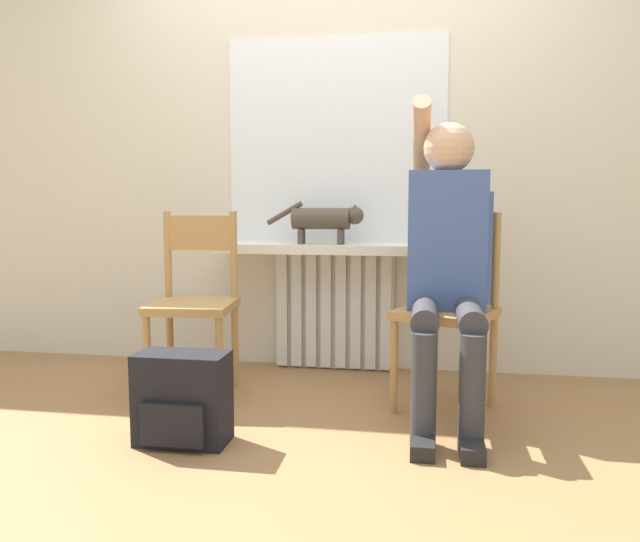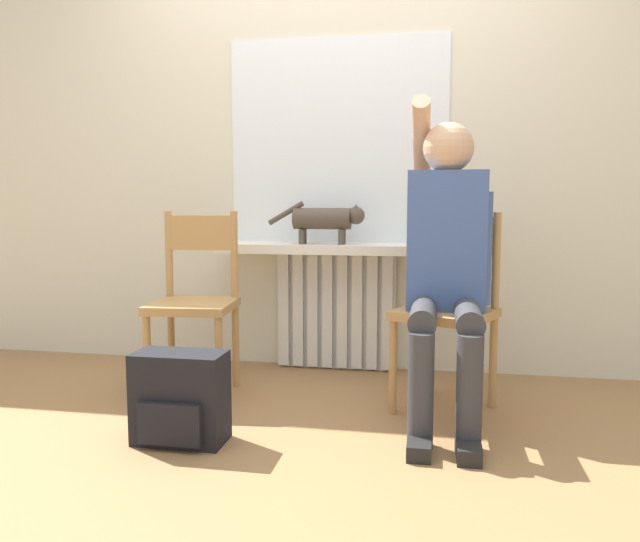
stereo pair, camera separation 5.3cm
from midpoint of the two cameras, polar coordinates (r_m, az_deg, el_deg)
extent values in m
plane|color=olive|center=(2.52, -3.31, -15.59)|extent=(12.00, 12.00, 0.00)
cube|color=beige|center=(3.57, 1.10, 12.94)|extent=(7.00, 0.06, 2.70)
cube|color=silver|center=(3.53, 0.91, -3.58)|extent=(0.67, 0.05, 0.66)
cube|color=silver|center=(3.54, -3.90, -3.55)|extent=(0.06, 0.03, 0.64)
cube|color=silver|center=(3.53, -2.57, -3.60)|extent=(0.06, 0.03, 0.64)
cube|color=silver|center=(3.51, -1.23, -3.64)|extent=(0.06, 0.03, 0.64)
cube|color=silver|center=(3.49, 0.12, -3.68)|extent=(0.06, 0.03, 0.64)
cube|color=silver|center=(3.48, 1.48, -3.72)|extent=(0.06, 0.03, 0.64)
cube|color=silver|center=(3.47, 2.85, -3.76)|extent=(0.06, 0.03, 0.64)
cube|color=silver|center=(3.46, 4.23, -3.79)|extent=(0.06, 0.03, 0.64)
cube|color=silver|center=(3.46, 5.61, -3.83)|extent=(0.06, 0.03, 0.64)
cube|color=white|center=(3.38, 0.64, 2.08)|extent=(1.26, 0.29, 0.05)
cube|color=white|center=(3.53, 1.01, 11.79)|extent=(1.21, 0.01, 1.12)
cube|color=#B2844C|center=(3.06, -12.07, -3.17)|extent=(0.42, 0.42, 0.04)
cylinder|color=#B2844C|center=(3.00, -16.00, -7.97)|extent=(0.04, 0.04, 0.42)
cylinder|color=#B2844C|center=(2.90, -9.68, -8.29)|extent=(0.04, 0.04, 0.42)
cylinder|color=#B2844C|center=(3.31, -13.98, -6.57)|extent=(0.04, 0.04, 0.42)
cylinder|color=#B2844C|center=(3.22, -8.23, -6.80)|extent=(0.04, 0.04, 0.42)
cylinder|color=#B2844C|center=(3.24, -14.19, 1.50)|extent=(0.04, 0.04, 0.43)
cylinder|color=#B2844C|center=(3.15, -8.37, 1.50)|extent=(0.04, 0.04, 0.43)
cube|color=#B2844C|center=(3.18, -11.36, 3.44)|extent=(0.35, 0.06, 0.17)
cube|color=#B2844C|center=(2.84, 10.87, -3.85)|extent=(0.51, 0.51, 0.04)
cylinder|color=#B2844C|center=(2.81, 6.23, -8.71)|extent=(0.04, 0.04, 0.42)
cylinder|color=#B2844C|center=(2.68, 12.73, -9.58)|extent=(0.04, 0.04, 0.42)
cylinder|color=#B2844C|center=(3.11, 9.10, -7.30)|extent=(0.04, 0.04, 0.42)
cylinder|color=#B2844C|center=(2.99, 15.05, -7.99)|extent=(0.04, 0.04, 0.42)
cylinder|color=#B2844C|center=(3.03, 9.25, 1.30)|extent=(0.04, 0.04, 0.43)
cylinder|color=#B2844C|center=(2.91, 15.31, 0.95)|extent=(0.04, 0.04, 0.43)
cube|color=#B2844C|center=(2.96, 12.27, 3.21)|extent=(0.33, 0.16, 0.17)
cylinder|color=#333338|center=(2.62, 9.01, -3.87)|extent=(0.11, 0.48, 0.11)
cylinder|color=#333338|center=(2.62, 12.95, -3.94)|extent=(0.11, 0.48, 0.11)
cylinder|color=#333338|center=(2.45, 8.83, -10.73)|extent=(0.10, 0.10, 0.45)
cylinder|color=#333338|center=(2.45, 13.12, -10.79)|extent=(0.10, 0.10, 0.45)
cube|color=black|center=(2.45, 8.73, -15.48)|extent=(0.09, 0.20, 0.06)
cube|color=black|center=(2.46, 13.09, -15.53)|extent=(0.09, 0.20, 0.06)
cube|color=#3D5693|center=(2.82, 11.00, 2.75)|extent=(0.34, 0.20, 0.61)
sphere|color=tan|center=(2.83, 11.18, 10.98)|extent=(0.22, 0.22, 0.22)
cylinder|color=tan|center=(2.97, 8.78, 11.42)|extent=(0.08, 0.50, 0.38)
cylinder|color=#3D5693|center=(2.79, 14.14, 2.01)|extent=(0.08, 0.08, 0.49)
cylinder|color=#4C4238|center=(3.34, -0.36, 4.81)|extent=(0.31, 0.11, 0.11)
sphere|color=#4C4238|center=(3.32, 2.75, 5.09)|extent=(0.09, 0.09, 0.09)
cone|color=#4C4238|center=(3.29, 2.70, 5.82)|extent=(0.03, 0.03, 0.03)
cone|color=#4C4238|center=(3.34, 2.80, 5.83)|extent=(0.03, 0.03, 0.03)
cylinder|color=#4C4238|center=(3.30, 1.39, 3.11)|extent=(0.03, 0.03, 0.08)
cylinder|color=#4C4238|center=(3.36, 1.54, 3.16)|extent=(0.03, 0.03, 0.08)
cylinder|color=#4C4238|center=(3.34, -2.26, 3.14)|extent=(0.03, 0.03, 0.08)
cylinder|color=#4C4238|center=(3.40, -2.06, 3.19)|extent=(0.03, 0.03, 0.08)
cylinder|color=#4C4238|center=(3.38, -3.69, 5.30)|extent=(0.20, 0.03, 0.13)
cube|color=black|center=(2.54, -13.03, -11.25)|extent=(0.36, 0.18, 0.36)
cube|color=black|center=(2.47, -13.97, -13.53)|extent=(0.25, 0.03, 0.16)
camera|label=1|loc=(0.03, -90.50, -0.06)|focal=35.00mm
camera|label=2|loc=(0.03, 89.50, 0.06)|focal=35.00mm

